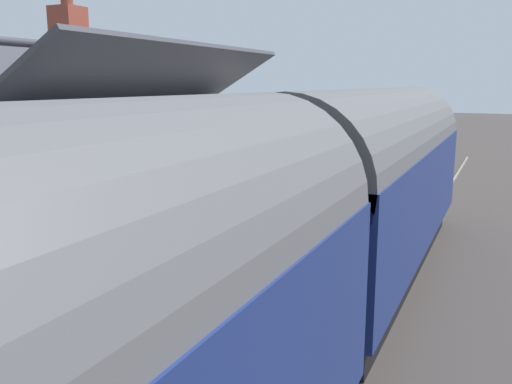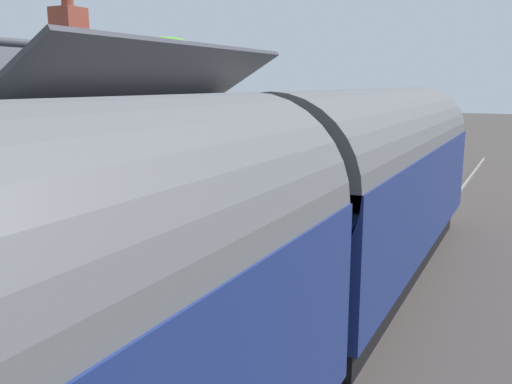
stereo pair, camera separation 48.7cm
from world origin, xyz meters
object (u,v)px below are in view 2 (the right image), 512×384
(planter_bench_left, at_px, (243,170))
(planter_edge_near, at_px, (205,172))
(bench_platform_end, at_px, (290,178))
(station_building, at_px, (119,166))
(train, at_px, (272,239))
(planter_bench_right, at_px, (203,228))
(tree_behind_building, at_px, (168,91))

(planter_bench_left, distance_m, planter_edge_near, 1.83)
(planter_bench_left, bearing_deg, planter_edge_near, 160.00)
(bench_platform_end, bearing_deg, station_building, 164.94)
(train, height_order, bench_platform_end, train)
(train, relative_size, station_building, 2.83)
(train, height_order, planter_bench_left, train)
(station_building, relative_size, planter_edge_near, 10.20)
(station_building, distance_m, planter_edge_near, 6.64)
(bench_platform_end, relative_size, planter_edge_near, 1.84)
(planter_bench_right, bearing_deg, planter_edge_near, 32.41)
(bench_platform_end, height_order, tree_behind_building, tree_behind_building)
(station_building, xyz_separation_m, planter_bench_left, (8.02, 1.07, -1.32))
(train, bearing_deg, bench_platform_end, 22.10)
(planter_bench_left, xyz_separation_m, tree_behind_building, (0.98, 4.10, 2.92))
(planter_edge_near, xyz_separation_m, tree_behind_building, (2.70, 3.48, 2.80))
(planter_bench_left, bearing_deg, station_building, -172.42)
(bench_platform_end, height_order, planter_edge_near, bench_platform_end)
(planter_bench_right, bearing_deg, tree_behind_building, 39.62)
(planter_bench_right, height_order, tree_behind_building, tree_behind_building)
(bench_platform_end, distance_m, planter_bench_right, 6.38)
(station_building, height_order, planter_edge_near, station_building)
(station_building, bearing_deg, tree_behind_building, 29.85)
(bench_platform_end, xyz_separation_m, tree_behind_building, (2.81, 6.83, 2.70))
(bench_platform_end, bearing_deg, planter_bench_right, -173.34)
(planter_edge_near, bearing_deg, bench_platform_end, -91.95)
(planter_bench_right, relative_size, tree_behind_building, 0.13)
(station_building, xyz_separation_m, planter_bench_right, (-0.15, -2.41, -1.17))
(planter_bench_left, height_order, tree_behind_building, tree_behind_building)
(planter_bench_right, height_order, planter_edge_near, planter_bench_right)
(train, xyz_separation_m, station_building, (2.87, 5.35, 0.31))
(planter_bench_right, bearing_deg, station_building, 86.54)
(planter_edge_near, distance_m, tree_behind_building, 5.21)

